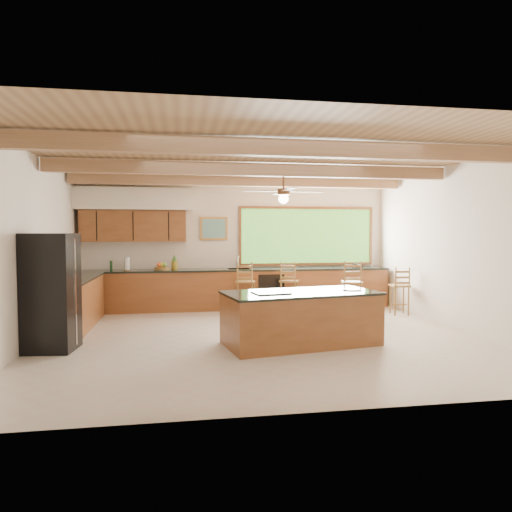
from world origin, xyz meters
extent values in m
plane|color=#C1B5A0|center=(0.00, 0.00, 0.00)|extent=(7.20, 7.20, 0.00)
cube|color=beige|center=(0.00, 3.25, 1.50)|extent=(7.20, 0.04, 3.00)
cube|color=beige|center=(0.00, -3.25, 1.50)|extent=(7.20, 0.04, 3.00)
cube|color=beige|center=(-3.60, 0.00, 1.50)|extent=(0.04, 6.50, 3.00)
cube|color=beige|center=(3.60, 0.00, 1.50)|extent=(0.04, 6.50, 3.00)
cube|color=#98754C|center=(0.00, 0.00, 3.00)|extent=(7.20, 6.50, 0.04)
cube|color=#99664C|center=(0.00, -1.60, 2.86)|extent=(7.10, 0.15, 0.22)
cube|color=#99664C|center=(0.00, 0.50, 2.86)|extent=(7.10, 0.15, 0.22)
cube|color=#99664C|center=(0.00, 2.30, 2.86)|extent=(7.10, 0.15, 0.22)
cube|color=brown|center=(-2.35, 3.06, 1.90)|extent=(2.30, 0.35, 0.70)
cube|color=beige|center=(-2.35, 2.99, 2.50)|extent=(2.60, 0.50, 0.48)
cylinder|color=#FFEABF|center=(-3.05, 2.99, 2.27)|extent=(0.10, 0.10, 0.01)
cylinder|color=#FFEABF|center=(-1.65, 2.99, 2.27)|extent=(0.10, 0.10, 0.01)
cube|color=#64A63B|center=(1.70, 3.22, 1.67)|extent=(3.20, 0.04, 1.30)
cube|color=#A87233|center=(-0.55, 3.22, 1.85)|extent=(0.64, 0.03, 0.54)
cube|color=#477F69|center=(-0.55, 3.20, 1.85)|extent=(0.54, 0.01, 0.44)
cube|color=brown|center=(0.00, 2.91, 0.44)|extent=(7.00, 0.65, 0.88)
cube|color=black|center=(0.00, 2.91, 0.90)|extent=(7.04, 0.69, 0.04)
cube|color=brown|center=(-3.26, 1.35, 0.44)|extent=(0.65, 2.35, 0.88)
cube|color=black|center=(-3.26, 1.35, 0.90)|extent=(0.69, 2.39, 0.04)
cube|color=black|center=(0.70, 2.58, 0.42)|extent=(0.60, 0.02, 0.78)
cube|color=silver|center=(0.00, 2.91, 0.91)|extent=(0.50, 0.38, 0.03)
cylinder|color=silver|center=(0.00, 3.11, 1.07)|extent=(0.03, 0.03, 0.30)
cylinder|color=silver|center=(0.00, 3.01, 1.20)|extent=(0.03, 0.20, 0.03)
cylinder|color=silver|center=(-2.49, 2.86, 1.07)|extent=(0.12, 0.12, 0.29)
cylinder|color=#1B441D|center=(-2.86, 3.06, 1.03)|extent=(0.06, 0.06, 0.21)
cylinder|color=#1B441D|center=(-2.55, 3.05, 1.02)|extent=(0.05, 0.05, 0.19)
cube|color=black|center=(2.88, 2.92, 0.97)|extent=(0.22, 0.18, 0.10)
cube|color=brown|center=(0.54, -0.58, 0.40)|extent=(2.50, 1.47, 0.79)
cube|color=black|center=(0.54, -0.58, 0.81)|extent=(2.54, 1.52, 0.04)
cube|color=black|center=(0.04, -0.66, 0.84)|extent=(0.59, 0.50, 0.02)
cylinder|color=silver|center=(1.41, -0.50, 0.84)|extent=(0.29, 0.29, 0.01)
cube|color=black|center=(-3.22, -0.34, 0.87)|extent=(0.75, 0.73, 1.75)
cube|color=silver|center=(-2.88, -0.34, 0.87)|extent=(0.02, 0.05, 1.61)
cube|color=brown|center=(0.10, 2.45, 0.68)|extent=(0.50, 0.50, 0.04)
cylinder|color=brown|center=(-0.06, 2.29, 0.33)|extent=(0.04, 0.04, 0.65)
cylinder|color=brown|center=(0.26, 2.29, 0.33)|extent=(0.04, 0.04, 0.65)
cylinder|color=brown|center=(-0.06, 2.61, 0.33)|extent=(0.04, 0.04, 0.65)
cylinder|color=brown|center=(0.26, 2.61, 0.33)|extent=(0.04, 0.04, 0.65)
cube|color=brown|center=(2.23, 1.60, 0.71)|extent=(0.52, 0.52, 0.04)
cylinder|color=brown|center=(2.06, 1.43, 0.34)|extent=(0.04, 0.04, 0.69)
cylinder|color=brown|center=(2.39, 1.43, 0.34)|extent=(0.04, 0.04, 0.69)
cylinder|color=brown|center=(2.06, 1.77, 0.34)|extent=(0.04, 0.04, 0.69)
cylinder|color=brown|center=(2.39, 1.77, 0.34)|extent=(0.04, 0.04, 0.69)
cube|color=brown|center=(1.08, 2.45, 0.67)|extent=(0.53, 0.53, 0.04)
cylinder|color=brown|center=(0.93, 2.29, 0.33)|extent=(0.04, 0.04, 0.65)
cylinder|color=brown|center=(1.24, 2.29, 0.33)|extent=(0.04, 0.04, 0.65)
cylinder|color=brown|center=(0.93, 2.61, 0.33)|extent=(0.04, 0.04, 0.65)
cylinder|color=brown|center=(1.24, 2.61, 0.33)|extent=(0.04, 0.04, 0.65)
cube|color=brown|center=(3.30, 1.60, 0.62)|extent=(0.41, 0.41, 0.04)
cylinder|color=brown|center=(3.15, 1.45, 0.30)|extent=(0.03, 0.03, 0.60)
cylinder|color=brown|center=(3.45, 1.45, 0.30)|extent=(0.03, 0.03, 0.60)
cylinder|color=brown|center=(3.15, 1.75, 0.30)|extent=(0.03, 0.03, 0.60)
cylinder|color=brown|center=(3.45, 1.75, 0.30)|extent=(0.03, 0.03, 0.60)
camera|label=1|loc=(-1.31, -7.47, 1.76)|focal=32.00mm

